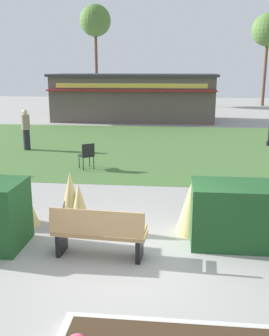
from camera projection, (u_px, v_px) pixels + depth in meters
name	position (u px, v px, depth m)	size (l,w,h in m)	color
ground_plane	(129.00, 259.00, 7.10)	(80.00, 80.00, 0.00)	#999691
lawn_patch	(157.00, 146.00, 17.24)	(36.00, 12.00, 0.01)	#446B33
park_bench	(99.00, 233.00, 7.03)	(1.73, 0.64, 0.95)	tan
hedge_right	(261.00, 215.00, 7.56)	(2.66, 1.10, 1.19)	#1E4C23
ornamental_grass_behind_left	(71.00, 200.00, 8.28)	(0.57, 0.57, 1.26)	tan
ornamental_grass_behind_right	(79.00, 208.00, 8.20)	(0.54, 0.54, 1.03)	tan
ornamental_grass_behind_center	(192.00, 206.00, 8.07)	(0.66, 0.66, 1.16)	tan
ornamental_grass_behind_far	(20.00, 200.00, 8.45)	(0.79, 0.79, 1.17)	tan
food_kiosk	(134.00, 97.00, 25.67)	(10.46, 4.41, 2.96)	#594C47
cafe_chair_west	(87.00, 154.00, 13.25)	(0.61, 0.61, 0.89)	black
person_strolling	(26.00, 129.00, 16.34)	(0.34, 0.34, 1.69)	#23232D
parked_car_west_slot	(117.00, 101.00, 32.60)	(4.21, 2.08, 1.20)	#2D6638
tree_left_bg	(95.00, 22.00, 35.31)	(2.80, 2.80, 8.85)	brown
tree_right_bg	(268.00, 30.00, 34.15)	(2.80, 2.80, 7.95)	brown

